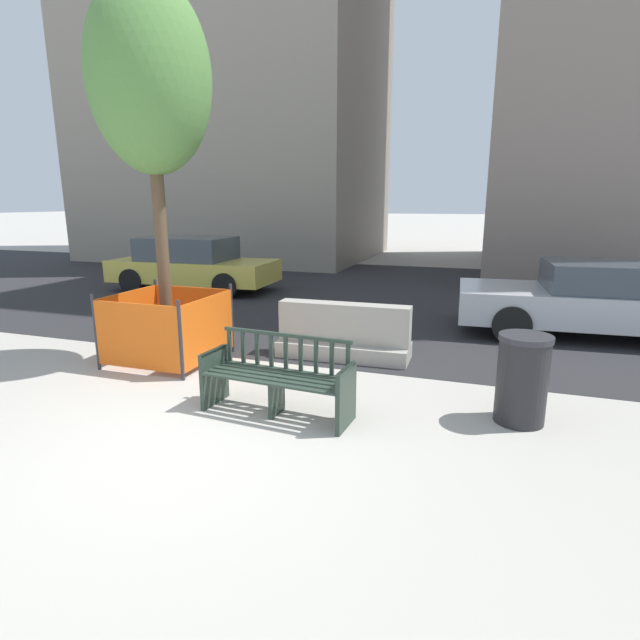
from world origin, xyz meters
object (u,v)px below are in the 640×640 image
at_px(street_bench, 277,380).
at_px(car_sedan_mid, 597,300).
at_px(jersey_barrier_centre, 344,336).
at_px(construction_fence, 168,325).
at_px(trash_bin, 522,379).
at_px(car_taxi_near, 192,264).
at_px(street_tree, 150,80).

relative_size(street_bench, car_sedan_mid, 0.37).
bearing_deg(jersey_barrier_centre, street_bench, -92.98).
xyz_separation_m(construction_fence, trash_bin, (4.87, -0.62, -0.06)).
bearing_deg(car_taxi_near, construction_fence, -60.51).
distance_m(jersey_barrier_centre, street_tree, 4.42).
distance_m(street_bench, car_taxi_near, 8.57).
height_order(jersey_barrier_centre, car_taxi_near, car_taxi_near).
height_order(jersey_barrier_centre, street_tree, street_tree).
bearing_deg(car_sedan_mid, street_tree, -150.19).
relative_size(street_tree, trash_bin, 5.36).
height_order(construction_fence, trash_bin, construction_fence).
bearing_deg(street_tree, construction_fence, 0.00).
xyz_separation_m(street_bench, street_tree, (-2.32, 1.27, 3.50)).
bearing_deg(trash_bin, car_taxi_near, 142.75).
distance_m(street_bench, construction_fence, 2.65).
height_order(street_bench, car_taxi_near, car_taxi_near).
bearing_deg(car_taxi_near, jersey_barrier_centre, -38.84).
bearing_deg(street_tree, car_taxi_near, 119.49).
bearing_deg(construction_fence, car_taxi_near, 119.49).
height_order(street_tree, construction_fence, street_tree).
distance_m(car_taxi_near, car_sedan_mid, 9.51).
bearing_deg(car_sedan_mid, trash_bin, -108.45).
bearing_deg(construction_fence, trash_bin, -7.29).
bearing_deg(car_sedan_mid, street_bench, -129.16).
bearing_deg(street_bench, street_tree, 151.35).
height_order(car_taxi_near, car_sedan_mid, car_taxi_near).
bearing_deg(construction_fence, car_sedan_mid, 29.81).
bearing_deg(car_sedan_mid, car_taxi_near, 169.04).
distance_m(construction_fence, car_taxi_near, 6.21).
bearing_deg(street_bench, car_taxi_near, 128.86).
relative_size(construction_fence, car_taxi_near, 0.33).
relative_size(construction_fence, trash_bin, 1.47).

